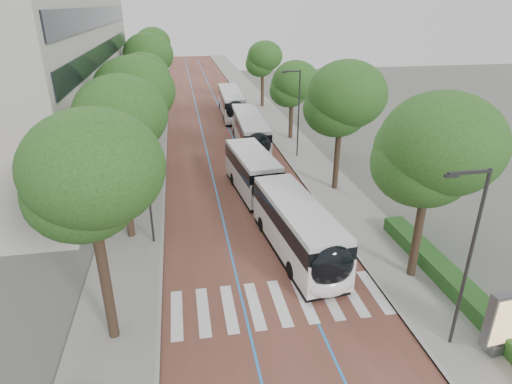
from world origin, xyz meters
TOP-DOWN VIEW (x-y plane):
  - ground at (0.00, 0.00)m, footprint 160.00×160.00m
  - road at (0.00, 40.00)m, footprint 11.00×140.00m
  - sidewalk_left at (-7.50, 40.00)m, footprint 4.00×140.00m
  - sidewalk_right at (7.50, 40.00)m, footprint 4.00×140.00m
  - kerb_left at (-5.60, 40.00)m, footprint 0.20×140.00m
  - kerb_right at (5.60, 40.00)m, footprint 0.20×140.00m
  - zebra_crossing at (0.20, 1.00)m, footprint 10.55×3.60m
  - lane_line_left at (-1.60, 40.00)m, footprint 0.12×126.00m
  - lane_line_right at (1.60, 40.00)m, footprint 0.12×126.00m
  - office_building at (-19.47, 28.00)m, footprint 18.11×40.00m
  - hedge at (9.10, 0.00)m, footprint 1.20×14.00m
  - streetlight_near at (6.62, -3.00)m, footprint 1.82×0.20m
  - streetlight_far at (6.62, 22.00)m, footprint 1.82×0.20m
  - lamp_post_left at (-6.10, 8.00)m, footprint 0.14×0.14m
  - trees_left at (-7.50, 25.72)m, footprint 6.10×60.23m
  - trees_right at (7.70, 18.01)m, footprint 5.80×47.28m
  - lead_bus at (1.79, 9.11)m, footprint 4.37×18.55m
  - bus_queued_0 at (2.86, 25.53)m, footprint 2.94×12.48m
  - bus_queued_1 at (2.68, 39.19)m, footprint 2.90×12.47m
  - ad_panel at (8.24, -3.86)m, footprint 1.47×0.61m

SIDE VIEW (x-z plane):
  - ground at x=0.00m, z-range 0.00..0.00m
  - road at x=0.00m, z-range 0.00..0.02m
  - lane_line_left at x=-1.60m, z-range 0.02..0.03m
  - lane_line_right at x=1.60m, z-range 0.02..0.03m
  - zebra_crossing at x=0.20m, z-range 0.02..0.03m
  - sidewalk_left at x=-7.50m, z-range 0.00..0.12m
  - sidewalk_right at x=7.50m, z-range 0.00..0.12m
  - kerb_left at x=-5.60m, z-range -0.01..0.13m
  - kerb_right at x=5.60m, z-range -0.01..0.13m
  - hedge at x=9.10m, z-range 0.12..0.92m
  - bus_queued_0 at x=2.86m, z-range 0.02..3.22m
  - bus_queued_1 at x=2.68m, z-range 0.02..3.22m
  - lead_bus at x=1.79m, z-range 0.03..3.23m
  - ad_panel at x=8.24m, z-range 0.19..3.18m
  - lamp_post_left at x=-6.10m, z-range 0.12..8.12m
  - streetlight_near at x=6.62m, z-range 0.82..8.82m
  - streetlight_far at x=6.62m, z-range 0.82..8.82m
  - trees_right at x=7.70m, z-range 1.87..11.22m
  - office_building at x=-19.47m, z-range 0.00..14.00m
  - trees_left at x=-7.50m, z-range 2.20..12.00m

